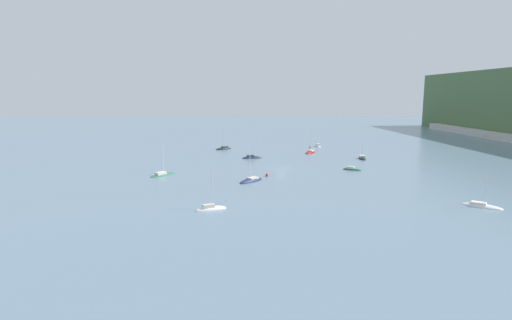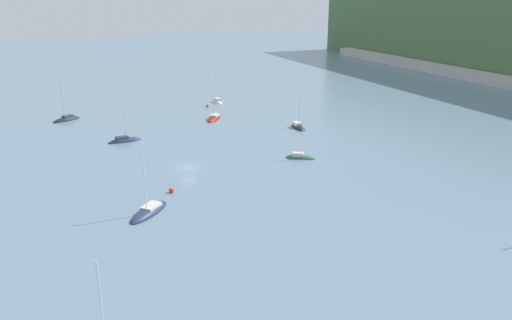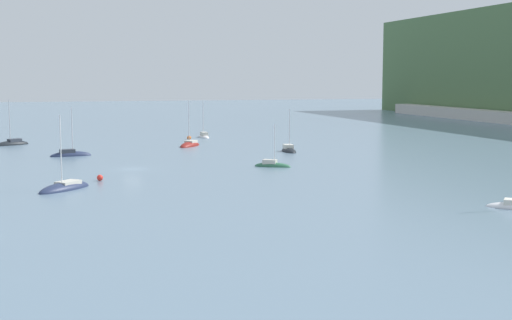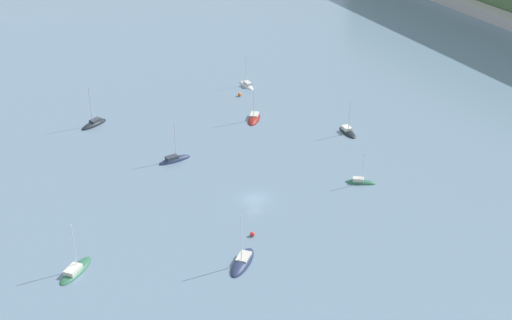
% 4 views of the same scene
% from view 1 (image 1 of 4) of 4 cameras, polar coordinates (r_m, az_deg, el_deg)
% --- Properties ---
extents(ground_plane, '(600.00, 600.00, 0.00)m').
position_cam_1_polar(ground_plane, '(120.96, 3.72, -1.27)').
color(ground_plane, slate).
extents(sailboat_0, '(5.37, 7.16, 9.99)m').
position_cam_1_polar(sailboat_0, '(164.01, -4.64, 1.57)').
color(sailboat_0, black).
rests_on(sailboat_0, ground_plane).
extents(sailboat_1, '(3.78, 6.51, 8.47)m').
position_cam_1_polar(sailboat_1, '(79.03, -6.47, -6.99)').
color(sailboat_1, white).
rests_on(sailboat_1, ground_plane).
extents(sailboat_2, '(7.35, 7.36, 8.87)m').
position_cam_1_polar(sailboat_2, '(113.95, -13.22, -2.10)').
color(sailboat_2, '#2D6647').
rests_on(sailboat_2, ground_plane).
extents(sailboat_3, '(7.79, 7.54, 9.93)m').
position_cam_1_polar(sailboat_3, '(103.55, -0.70, -3.03)').
color(sailboat_3, '#232D4C').
rests_on(sailboat_3, ground_plane).
extents(sailboat_4, '(2.97, 7.22, 9.16)m').
position_cam_1_polar(sailboat_4, '(140.49, -0.60, 0.28)').
color(sailboat_4, '#232D4C').
rests_on(sailboat_4, ground_plane).
extents(sailboat_5, '(4.55, 5.69, 7.05)m').
position_cam_1_polar(sailboat_5, '(122.26, 13.57, -1.35)').
color(sailboat_5, '#2D6647').
rests_on(sailboat_5, ground_plane).
extents(sailboat_6, '(6.61, 7.30, 8.02)m').
position_cam_1_polar(sailboat_6, '(92.40, 29.52, -5.79)').
color(sailboat_6, silver).
rests_on(sailboat_6, ground_plane).
extents(sailboat_7, '(7.75, 6.32, 9.80)m').
position_cam_1_polar(sailboat_7, '(154.68, 7.78, 1.03)').
color(sailboat_7, maroon).
rests_on(sailboat_7, ground_plane).
extents(sailboat_8, '(6.82, 2.13, 8.57)m').
position_cam_1_polar(sailboat_8, '(174.63, 8.82, 1.98)').
color(sailboat_8, silver).
rests_on(sailboat_8, ground_plane).
extents(sailboat_9, '(6.58, 2.77, 8.45)m').
position_cam_1_polar(sailboat_9, '(143.94, 14.93, 0.19)').
color(sailboat_9, black).
rests_on(sailboat_9, ground_plane).
extents(mooring_buoy_0, '(0.89, 0.89, 0.89)m').
position_cam_1_polar(mooring_buoy_0, '(168.50, 7.74, 1.84)').
color(mooring_buoy_0, orange).
rests_on(mooring_buoy_0, ground_plane).
extents(mooring_buoy_1, '(0.81, 0.81, 0.81)m').
position_cam_1_polar(mooring_buoy_1, '(109.85, 1.57, -2.13)').
color(mooring_buoy_1, red).
rests_on(mooring_buoy_1, ground_plane).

